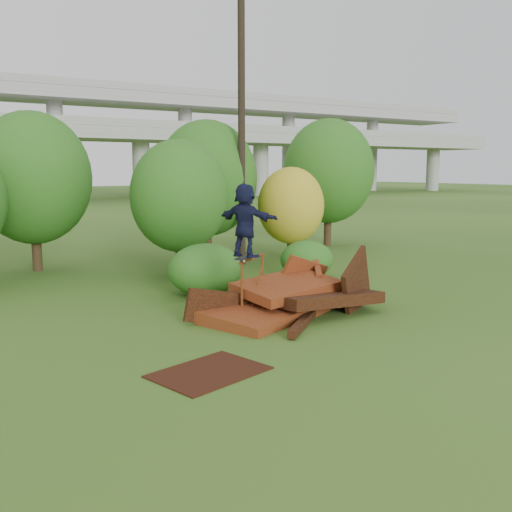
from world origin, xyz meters
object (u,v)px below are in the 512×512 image
skater (245,220)px  utility_pole (242,120)px  scrap_pile (292,299)px  flat_plate (209,372)px

skater → utility_pole: 8.93m
scrap_pile → flat_plate: (-3.86, -2.75, -0.39)m
utility_pole → skater: bearing=-119.9°
scrap_pile → skater: skater is taller
skater → flat_plate: bearing=117.3°
scrap_pile → utility_pole: utility_pole is taller
skater → utility_pole: bearing=-52.2°
flat_plate → utility_pole: bearing=56.7°
flat_plate → utility_pole: size_ratio=0.18×
scrap_pile → utility_pole: bearing=68.9°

